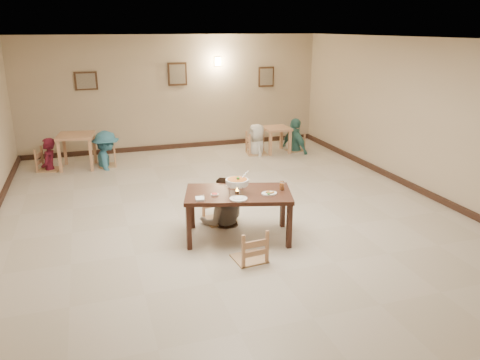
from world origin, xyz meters
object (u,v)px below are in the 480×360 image
object	(u,v)px
curry_warmer	(237,182)
bg_diner_d	(296,118)
bg_diner_a	(46,138)
bg_table_left	(76,140)
bg_chair_rl	(257,134)
main_diner	(222,177)
bg_diner_b	(104,131)
chair_far	(219,192)
chair_near	(249,230)
bg_chair_rr	(295,135)
drink_glass	(282,186)
main_table	(238,197)
bg_diner_c	(257,124)
bg_chair_ll	(47,149)
bg_chair_lr	(106,148)
bg_table_right	(276,132)

from	to	relation	value
curry_warmer	bg_diner_d	xyz separation A→B (m)	(3.16, 4.77, -0.07)
bg_diner_a	bg_diner_d	bearing A→B (deg)	98.81
bg_table_left	bg_chair_rl	size ratio (longest dim) A/B	0.85
bg_chair_rl	main_diner	bearing A→B (deg)	160.33
curry_warmer	bg_diner_b	distance (m)	5.13
chair_far	curry_warmer	distance (m)	0.90
chair_near	bg_chair_rr	bearing A→B (deg)	-125.99
drink_glass	chair_near	bearing A→B (deg)	-139.53
drink_glass	bg_diner_b	size ratio (longest dim) A/B	0.08
main_table	bg_diner_c	size ratio (longest dim) A/B	1.14
chair_far	bg_diner_c	xyz separation A→B (m)	(2.14, 3.99, 0.28)
bg_diner_d	bg_table_left	bearing A→B (deg)	76.01
chair_near	bg_diner_b	bearing A→B (deg)	-78.84
main_diner	chair_near	bearing A→B (deg)	98.78
main_diner	bg_chair_ll	world-z (taller)	main_diner
chair_near	bg_diner_c	distance (m)	5.90
chair_near	bg_table_left	world-z (taller)	chair_near
bg_chair_rr	bg_diner_b	world-z (taller)	bg_diner_b
bg_chair_lr	bg_diner_a	bearing A→B (deg)	-91.21
bg_chair_rr	bg_diner_c	world-z (taller)	bg_diner_c
main_diner	bg_chair_lr	bearing A→B (deg)	-58.73
main_table	bg_diner_a	xyz separation A→B (m)	(-3.05, 4.85, 0.08)
chair_near	bg_chair_rr	distance (m)	6.36
chair_far	bg_chair_rr	world-z (taller)	chair_far
bg_table_right	bg_diner_d	xyz separation A→B (m)	(0.55, -0.01, 0.34)
bg_chair_lr	drink_glass	bearing A→B (deg)	28.12
bg_chair_ll	bg_diner_a	bearing A→B (deg)	60.74
chair_near	bg_table_right	distance (m)	6.11
curry_warmer	drink_glass	world-z (taller)	curry_warmer
chair_far	bg_diner_d	distance (m)	5.15
main_diner	bg_table_right	world-z (taller)	main_diner
drink_glass	bg_table_right	size ratio (longest dim) A/B	0.21
bg_diner_b	chair_far	bearing A→B (deg)	-163.24
bg_diner_b	bg_diner_d	size ratio (longest dim) A/B	0.97
drink_glass	bg_chair_rl	bearing A→B (deg)	74.34
main_diner	bg_chair_rr	distance (m)	5.21
bg_chair_lr	bg_diner_c	world-z (taller)	bg_diner_c
bg_diner_a	main_table	bearing A→B (deg)	42.11
bg_chair_rl	drink_glass	bearing A→B (deg)	171.87
chair_near	bg_chair_lr	size ratio (longest dim) A/B	1.07
chair_near	bg_diner_a	distance (m)	6.36
bg_chair_rr	bg_chair_rl	bearing A→B (deg)	-108.94
main_table	bg_chair_ll	world-z (taller)	bg_chair_ll
curry_warmer	bg_diner_c	size ratio (longest dim) A/B	0.25
bg_chair_rl	bg_table_left	bearing A→B (deg)	96.23
main_table	curry_warmer	world-z (taller)	curry_warmer
curry_warmer	bg_table_left	world-z (taller)	curry_warmer
chair_near	bg_diner_c	xyz separation A→B (m)	(2.12, 5.50, 0.33)
curry_warmer	bg_chair_ll	size ratio (longest dim) A/B	0.39
bg_chair_lr	bg_chair_rr	world-z (taller)	same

